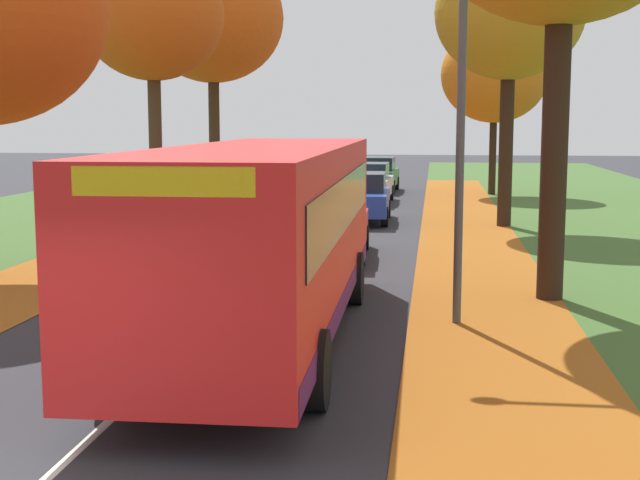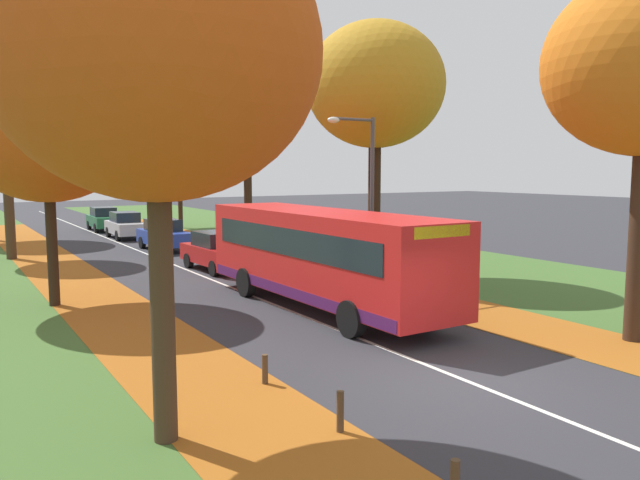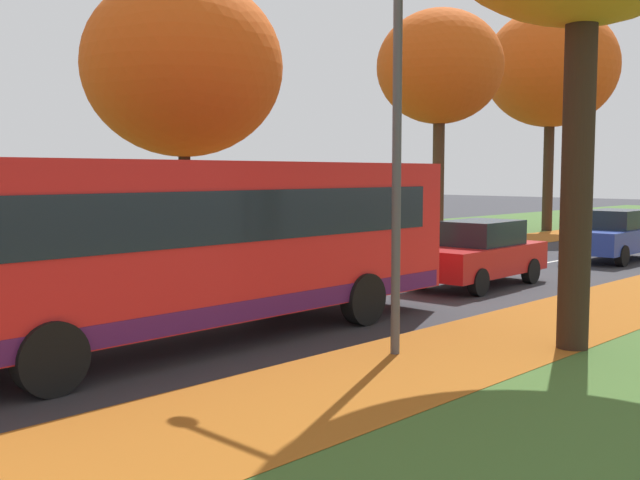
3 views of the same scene
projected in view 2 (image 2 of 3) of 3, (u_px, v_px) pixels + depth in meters
name	position (u px, v px, depth m)	size (l,w,h in m)	color
ground_plane	(466.00, 381.00, 12.56)	(160.00, 160.00, 0.00)	#2D2D33
leaf_litter_left	(84.00, 290.00, 22.00)	(2.80, 60.00, 0.00)	#9E5619
grass_verge_right	(325.00, 247.00, 34.27)	(12.00, 90.00, 0.01)	#3D6028
leaf_litter_right	(308.00, 268.00, 26.80)	(2.80, 60.00, 0.00)	#9E5619
road_centre_line	(160.00, 259.00, 29.47)	(0.12, 80.00, 0.01)	silver
tree_left_nearest	(155.00, 52.00, 9.13)	(4.95, 4.95, 8.20)	#422D1E
tree_left_near	(46.00, 122.00, 18.84)	(5.41, 5.41, 8.09)	black
tree_left_mid	(4.00, 113.00, 28.81)	(4.85, 4.85, 9.05)	#422D1E
tree_right_near	(375.00, 86.00, 23.97)	(5.36, 5.36, 9.88)	black
tree_right_mid	(247.00, 125.00, 33.93)	(4.61, 4.61, 8.73)	black
tree_right_far	(179.00, 154.00, 44.65)	(4.77, 4.77, 7.51)	black
bollard_second	(340.00, 412.00, 10.06)	(0.12, 0.12, 0.69)	#4C3823
bollard_third	(265.00, 369.00, 12.33)	(0.12, 0.12, 0.60)	#4C3823
streetlamp_right	(364.00, 184.00, 21.36)	(1.89, 0.28, 6.00)	#47474C
bus	(322.00, 253.00, 18.92)	(2.77, 10.43, 2.98)	red
car_red_lead	(218.00, 251.00, 26.21)	(1.92, 4.27, 1.62)	#B21919
car_blue_following	(164.00, 235.00, 32.80)	(1.86, 4.24, 1.62)	#233D9E
car_silver_third_in_line	(126.00, 225.00, 38.33)	(1.85, 4.23, 1.62)	#B7BABF
car_green_fourth_in_line	(104.00, 219.00, 43.15)	(1.88, 4.25, 1.62)	#1E6038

